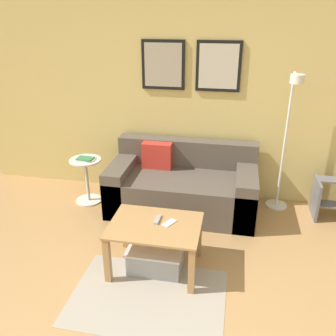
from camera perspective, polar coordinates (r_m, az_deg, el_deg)
wall_back at (r=4.41m, az=3.50°, el=11.42°), size 5.60×0.09×2.55m
area_rug at (r=3.22m, az=-3.23°, el=-19.91°), size 1.30×0.91×0.01m
couch at (r=4.30m, az=2.31°, el=-2.98°), size 1.72×0.88×0.78m
coffee_table at (r=3.28m, az=-2.08°, el=-10.47°), size 0.82×0.60×0.48m
storage_bin at (r=3.44m, az=-1.90°, el=-14.00°), size 0.51×0.39×0.24m
floor_lamp at (r=4.22m, az=18.47°, el=4.42°), size 0.26×0.43×1.65m
side_table at (r=4.54m, az=-12.91°, el=-1.30°), size 0.39×0.39×0.57m
book_stack at (r=4.43m, az=-13.08°, el=1.44°), size 0.23×0.16×0.03m
remote_control at (r=3.28m, az=-1.68°, el=-8.26°), size 0.04×0.15×0.02m
cell_phone at (r=3.24m, az=0.23°, el=-8.78°), size 0.13×0.15×0.01m
step_stool at (r=4.56m, az=25.00°, el=-4.38°), size 0.42×0.38×0.45m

